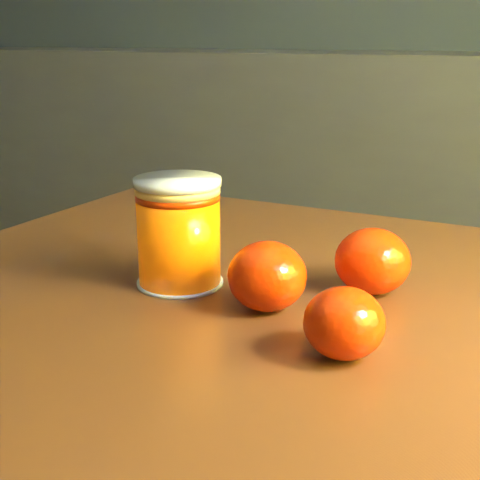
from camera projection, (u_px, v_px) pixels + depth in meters
The scene contains 6 objects.
kitchen_counter at pixel (289, 191), 2.23m from camera, with size 3.15×0.60×0.90m, color #46464A.
table at pixel (374, 425), 0.56m from camera, with size 1.00×0.73×0.72m.
juice_glass at pixel (179, 233), 0.61m from camera, with size 0.08×0.08×0.10m.
orange_front at pixel (267, 276), 0.56m from camera, with size 0.07×0.07×0.06m, color red.
orange_back at pixel (372, 261), 0.59m from camera, with size 0.07×0.07×0.06m, color red.
orange_extra at pixel (344, 323), 0.47m from camera, with size 0.06×0.06×0.05m, color red.
Camera 1 is at (0.98, -0.51, 0.94)m, focal length 50.00 mm.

